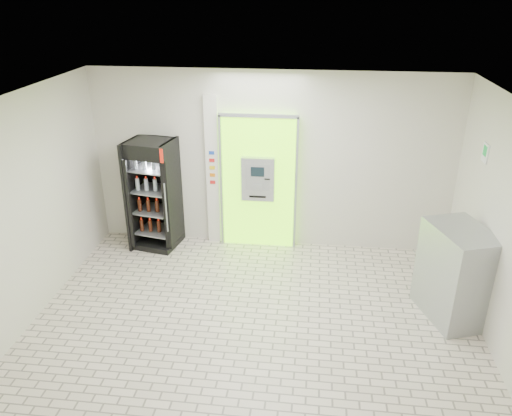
# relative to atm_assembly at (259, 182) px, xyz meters

# --- Properties ---
(ground) EXTENTS (6.00, 6.00, 0.00)m
(ground) POSITION_rel_atm_assembly_xyz_m (0.20, -2.41, -1.17)
(ground) COLOR beige
(ground) RESTS_ON ground
(room_shell) EXTENTS (6.00, 6.00, 6.00)m
(room_shell) POSITION_rel_atm_assembly_xyz_m (0.20, -2.41, 0.67)
(room_shell) COLOR beige
(room_shell) RESTS_ON ground
(atm_assembly) EXTENTS (1.30, 0.24, 2.33)m
(atm_assembly) POSITION_rel_atm_assembly_xyz_m (0.00, 0.00, 0.00)
(atm_assembly) COLOR #81FF10
(atm_assembly) RESTS_ON ground
(pillar) EXTENTS (0.22, 0.11, 2.60)m
(pillar) POSITION_rel_atm_assembly_xyz_m (-0.78, 0.04, 0.13)
(pillar) COLOR silver
(pillar) RESTS_ON ground
(beverage_cooler) EXTENTS (0.82, 0.78, 1.89)m
(beverage_cooler) POSITION_rel_atm_assembly_xyz_m (-1.76, -0.23, -0.26)
(beverage_cooler) COLOR black
(beverage_cooler) RESTS_ON ground
(steel_cabinet) EXTENTS (0.96, 1.15, 1.32)m
(steel_cabinet) POSITION_rel_atm_assembly_xyz_m (2.86, -1.76, -0.51)
(steel_cabinet) COLOR #9A9CA1
(steel_cabinet) RESTS_ON ground
(exit_sign) EXTENTS (0.02, 0.22, 0.26)m
(exit_sign) POSITION_rel_atm_assembly_xyz_m (3.19, -1.01, 0.95)
(exit_sign) COLOR white
(exit_sign) RESTS_ON room_shell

